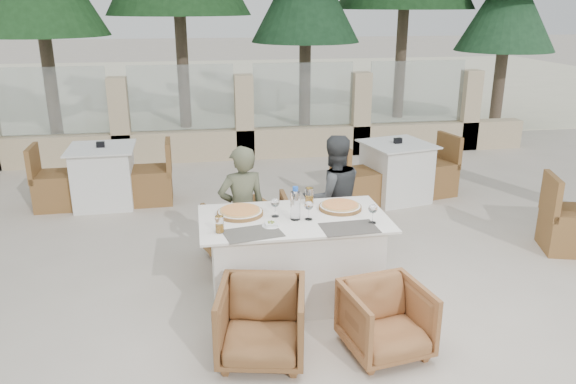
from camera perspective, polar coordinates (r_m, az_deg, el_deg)
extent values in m
plane|color=beige|center=(5.16, 0.74, -10.38)|extent=(80.00, 80.00, 0.00)
cube|color=#F7F0CA|center=(18.62, -7.08, 10.79)|extent=(30.00, 16.00, 0.01)
cone|color=#1D4425|center=(11.86, 1.79, 18.62)|extent=(2.20, 2.20, 5.00)
cone|color=#234F2D|center=(12.63, 21.35, 16.29)|extent=(1.98, 1.98, 4.50)
cube|color=#57534B|center=(4.46, -3.59, -4.19)|extent=(0.50, 0.38, 0.00)
cube|color=#4F4A44|center=(4.58, 6.24, -3.65)|extent=(0.46, 0.32, 0.00)
cylinder|color=#DB5A1D|center=(4.85, -4.89, -2.01)|extent=(0.51, 0.51, 0.05)
cylinder|color=#EA561F|center=(4.98, 5.33, -1.48)|extent=(0.49, 0.49, 0.05)
cylinder|color=#B0CBE8|center=(4.69, 0.75, -1.15)|extent=(0.11, 0.11, 0.29)
cylinder|color=orange|center=(4.48, -6.98, -3.28)|extent=(0.09, 0.09, 0.14)
cylinder|color=#C3801B|center=(5.08, 2.18, -0.40)|extent=(0.08, 0.08, 0.15)
imported|color=olive|center=(5.70, -4.69, -4.14)|extent=(0.82, 0.83, 0.60)
imported|color=brown|center=(5.82, 2.97, -3.37)|extent=(0.70, 0.72, 0.65)
imported|color=brown|center=(4.20, -2.69, -13.10)|extent=(0.74, 0.75, 0.58)
imported|color=#996237|center=(4.33, 9.91, -12.67)|extent=(0.67, 0.68, 0.54)
imported|color=#555840|center=(5.32, -4.66, -1.95)|extent=(0.51, 0.38, 1.27)
imported|color=#3E4144|center=(5.65, 4.62, -0.60)|extent=(0.68, 0.56, 1.29)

